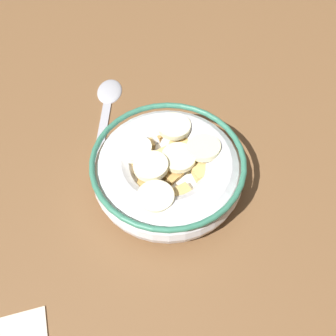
% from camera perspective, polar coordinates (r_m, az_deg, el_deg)
% --- Properties ---
extents(ground_plane, '(1.15, 1.15, 0.02)m').
position_cam_1_polar(ground_plane, '(0.45, -0.00, -2.91)').
color(ground_plane, brown).
extents(cereal_bowl, '(0.16, 0.16, 0.05)m').
position_cam_1_polar(cereal_bowl, '(0.42, 0.01, -0.37)').
color(cereal_bowl, silver).
rests_on(cereal_bowl, ground_plane).
extents(spoon, '(0.14, 0.08, 0.01)m').
position_cam_1_polar(spoon, '(0.52, -8.60, 9.70)').
color(spoon, '#A5A5AD').
rests_on(spoon, ground_plane).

